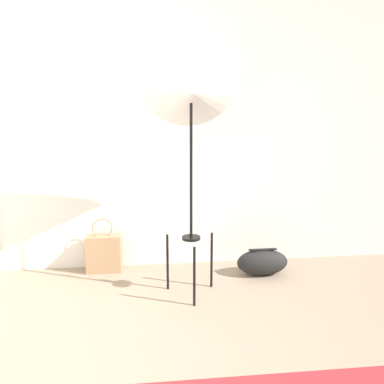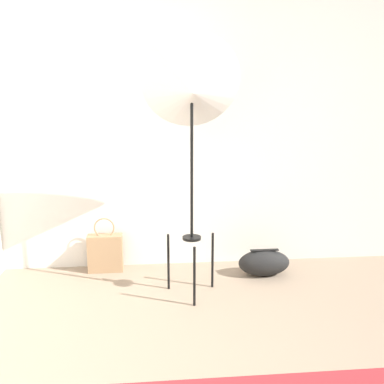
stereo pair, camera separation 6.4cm
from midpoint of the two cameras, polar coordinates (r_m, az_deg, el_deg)
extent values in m
cube|color=silver|center=(3.95, -3.08, 8.89)|extent=(8.00, 0.05, 2.60)
cylinder|color=black|center=(3.36, -0.26, -10.69)|extent=(0.02, 0.02, 0.46)
cylinder|color=black|center=(3.63, -3.63, -8.87)|extent=(0.02, 0.02, 0.46)
cylinder|color=black|center=(3.66, 1.99, -8.65)|extent=(0.02, 0.02, 0.46)
cylinder|color=black|center=(3.47, -0.64, -5.85)|extent=(0.14, 0.14, 0.02)
cylinder|color=black|center=(3.33, -0.67, 3.43)|extent=(0.02, 0.02, 1.13)
cone|color=white|center=(3.28, -0.70, 13.23)|extent=(0.74, 0.50, 0.77)
cube|color=#9E7A56|center=(4.06, -11.64, -7.68)|extent=(0.30, 0.13, 0.33)
torus|color=#9E7A56|center=(3.99, -11.79, -4.54)|extent=(0.18, 0.01, 0.18)
ellipsoid|color=black|center=(3.98, 8.46, -8.82)|extent=(0.45, 0.22, 0.22)
cube|color=black|center=(3.94, 8.51, -7.24)|extent=(0.24, 0.04, 0.01)
camera|label=1|loc=(0.03, -90.59, -0.13)|focal=42.00mm
camera|label=2|loc=(0.03, 89.41, 0.13)|focal=42.00mm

